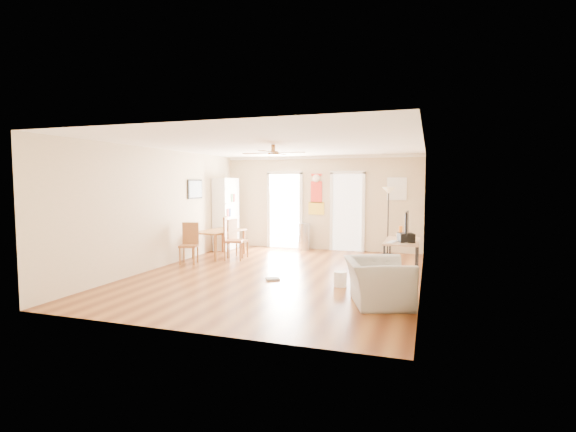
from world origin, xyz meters
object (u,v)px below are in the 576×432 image
(bookshelf, at_px, (226,214))
(trash_can, at_px, (304,236))
(dining_chair_right_b, at_px, (234,238))
(printer, at_px, (406,238))
(dining_chair_right_a, at_px, (238,239))
(dining_chair_near, at_px, (189,244))
(dining_table, at_px, (219,243))
(torchiere_lamp, at_px, (388,221))
(computer_desk, at_px, (402,258))
(armchair, at_px, (378,282))
(wastebasket_a, at_px, (340,279))

(bookshelf, distance_m, trash_can, 2.27)
(dining_chair_right_b, relative_size, printer, 3.12)
(dining_chair_right_a, relative_size, dining_chair_near, 1.02)
(dining_table, distance_m, trash_can, 2.42)
(torchiere_lamp, bearing_deg, dining_chair_right_b, -150.88)
(computer_desk, height_order, armchair, computer_desk)
(computer_desk, bearing_deg, dining_chair_near, -176.59)
(trash_can, bearing_deg, computer_desk, -41.97)
(dining_table, relative_size, trash_can, 1.77)
(armchair, bearing_deg, torchiere_lamp, -15.34)
(bookshelf, relative_size, trash_can, 2.65)
(dining_chair_near, bearing_deg, trash_can, 39.42)
(trash_can, height_order, armchair, trash_can)
(dining_chair_right_b, bearing_deg, trash_can, -48.33)
(dining_chair_right_a, xyz_separation_m, dining_chair_near, (-0.76, -1.05, -0.01))
(dining_table, relative_size, computer_desk, 1.00)
(dining_table, height_order, armchair, armchair)
(dining_table, bearing_deg, dining_chair_near, -100.73)
(bookshelf, bearing_deg, armchair, -55.55)
(dining_chair_right_a, height_order, trash_can, dining_chair_right_a)
(torchiere_lamp, height_order, printer, torchiere_lamp)
(computer_desk, bearing_deg, torchiere_lamp, 101.70)
(dining_chair_near, relative_size, printer, 2.81)
(dining_chair_right_b, xyz_separation_m, wastebasket_a, (2.98, -1.83, -0.38))
(dining_table, height_order, wastebasket_a, dining_table)
(bookshelf, bearing_deg, torchiere_lamp, -7.48)
(dining_chair_near, relative_size, wastebasket_a, 3.46)
(dining_table, relative_size, dining_chair_near, 1.42)
(torchiere_lamp, relative_size, printer, 5.27)
(torchiere_lamp, distance_m, computer_desk, 2.54)
(bookshelf, distance_m, dining_chair_near, 2.31)
(dining_chair_right_a, distance_m, trash_can, 2.10)
(torchiere_lamp, bearing_deg, wastebasket_a, -97.36)
(dining_chair_right_b, relative_size, trash_can, 1.38)
(trash_can, bearing_deg, dining_chair_right_b, -120.69)
(dining_chair_near, xyz_separation_m, trash_can, (1.95, 2.78, -0.09))
(dining_table, relative_size, armchair, 1.25)
(computer_desk, height_order, wastebasket_a, computer_desk)
(dining_chair_right_a, distance_m, dining_chair_near, 1.30)
(printer, relative_size, wastebasket_a, 1.23)
(computer_desk, relative_size, armchair, 1.25)
(dining_chair_near, height_order, wastebasket_a, dining_chair_near)
(bookshelf, relative_size, computer_desk, 1.51)
(printer, bearing_deg, dining_table, 150.64)
(wastebasket_a, bearing_deg, computer_desk, 53.27)
(dining_chair_right_b, xyz_separation_m, dining_chair_near, (-0.76, -0.78, -0.05))
(bookshelf, relative_size, armchair, 1.87)
(dining_table, relative_size, dining_chair_right_a, 1.40)
(bookshelf, height_order, trash_can, bookshelf)
(wastebasket_a, bearing_deg, trash_can, 115.11)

